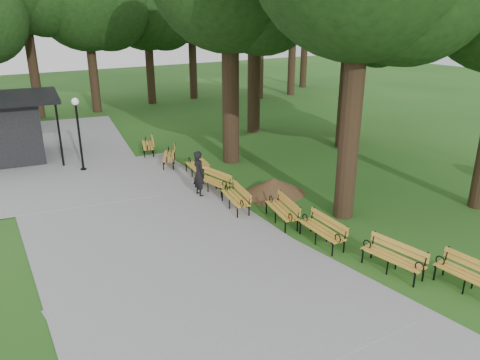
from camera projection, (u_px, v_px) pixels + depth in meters
ground at (292, 235)px, 14.99m from camera, size 100.00×100.00×0.00m
path at (142, 229)px, 15.34m from camera, size 12.00×38.00×0.06m
person at (199, 174)px, 17.94m from camera, size 0.45×0.68×1.85m
lamp_post at (77, 119)px, 20.31m from camera, size 0.32×0.32×3.35m
dirt_mound at (273, 186)px, 18.29m from camera, size 2.28×2.28×0.68m
bench_0 at (470, 277)px, 11.84m from camera, size 0.76×1.94×0.88m
bench_1 at (393, 258)px, 12.74m from camera, size 0.88×1.97×0.88m
bench_2 at (322, 230)px, 14.35m from camera, size 0.77×1.94×0.88m
bench_3 at (281, 210)px, 15.79m from camera, size 1.06×2.00×0.88m
bench_4 at (235, 198)px, 16.86m from camera, size 1.00×1.99×0.88m
bench_5 at (212, 181)px, 18.52m from camera, size 0.99×1.99×0.88m
bench_6 at (197, 168)px, 20.14m from camera, size 0.90×1.97×0.88m
bench_7 at (169, 156)px, 21.74m from camera, size 1.43×1.98×0.88m
bench_8 at (148, 145)px, 23.53m from camera, size 1.19×2.00×0.88m
lawn_tree_5 at (363, 19)px, 24.14m from camera, size 4.92×4.92×9.06m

